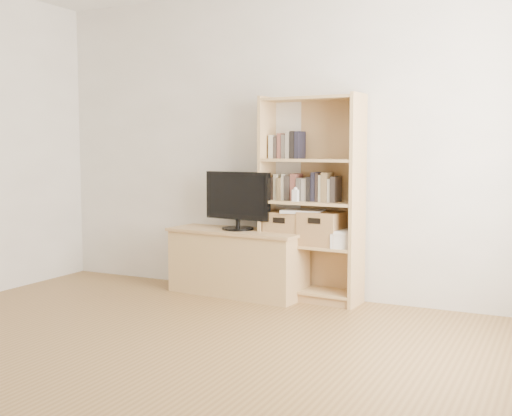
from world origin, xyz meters
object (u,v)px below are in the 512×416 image
Objects in this scene: bookshelf at (311,199)px; television at (238,201)px; baby_monitor at (295,196)px; basket_right at (322,229)px; laptop at (303,211)px; tv_stand at (238,263)px; basket_left at (286,227)px.

bookshelf is 0.64m from television.
bookshelf reaches higher than baby_monitor.
basket_right is 0.99× the size of laptop.
television is at bearing -169.96° from basket_right.
television is at bearing 0.00° from tv_stand.
bookshelf reaches higher than basket_right.
bookshelf reaches higher than television.
laptop is (-0.17, 0.01, 0.13)m from basket_right.
basket_left is (0.42, 0.08, -0.21)m from television.
tv_stand is 0.86m from bookshelf.
baby_monitor is (0.54, -0.02, 0.06)m from television.
baby_monitor is at bearing 2.51° from tv_stand.
basket_right is 0.21m from laptop.
baby_monitor is 0.29× the size of laptop.
basket_left is 0.93× the size of laptop.
basket_left is (-0.22, 0.01, -0.25)m from bookshelf.
laptop is at bearing 71.39° from baby_monitor.
basket_left is (0.42, 0.08, 0.33)m from tv_stand.
basket_left is at bearing 17.94° from television.
laptop is (0.58, 0.06, 0.47)m from tv_stand.
basket_right is at bearing 11.16° from television.
basket_right is at bearing -0.50° from basket_left.
bookshelf is at bearing -1.28° from laptop.
tv_stand is 1.85× the size of television.
basket_right is (0.33, -0.03, 0.01)m from basket_left.
bookshelf is 0.33m from basket_left.
basket_right is at bearing -9.67° from laptop.
baby_monitor is at bearing -154.41° from basket_right.
bookshelf is 2.67× the size of television.
basket_right is at bearing -2.60° from bookshelf.
baby_monitor is (0.54, -0.02, 0.60)m from tv_stand.
baby_monitor reaches higher than tv_stand.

